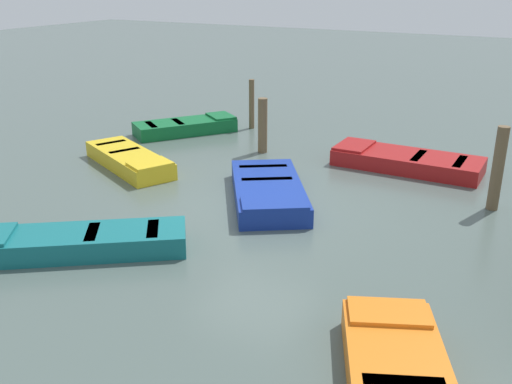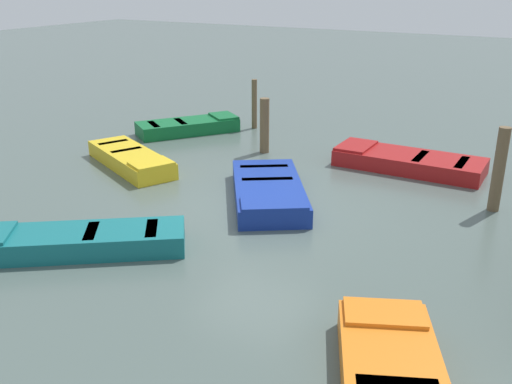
# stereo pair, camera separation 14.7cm
# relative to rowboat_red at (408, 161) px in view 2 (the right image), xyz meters

# --- Properties ---
(ground_plane) EXTENTS (80.00, 80.00, 0.00)m
(ground_plane) POSITION_rel_rowboat_red_xyz_m (4.16, -2.11, -0.22)
(ground_plane) COLOR #4C5B56
(rowboat_red) EXTENTS (1.40, 3.69, 0.46)m
(rowboat_red) POSITION_rel_rowboat_red_xyz_m (0.00, 0.00, 0.00)
(rowboat_red) COLOR maroon
(rowboat_red) RESTS_ON ground_plane
(rowboat_teal) EXTENTS (3.12, 3.76, 0.46)m
(rowboat_teal) POSITION_rel_rowboat_red_xyz_m (7.61, -3.93, -0.00)
(rowboat_teal) COLOR #14666B
(rowboat_teal) RESTS_ON ground_plane
(rowboat_yellow) EXTENTS (2.37, 3.40, 0.46)m
(rowboat_yellow) POSITION_rel_rowboat_red_xyz_m (3.34, -6.29, 0.00)
(rowboat_yellow) COLOR gold
(rowboat_yellow) RESTS_ON ground_plane
(rowboat_orange) EXTENTS (3.18, 2.28, 0.46)m
(rowboat_orange) POSITION_rel_rowboat_red_xyz_m (8.52, 2.21, 0.00)
(rowboat_orange) COLOR orange
(rowboat_orange) RESTS_ON ground_plane
(rowboat_green) EXTENTS (3.18, 2.73, 0.46)m
(rowboat_green) POSITION_rel_rowboat_red_xyz_m (-0.19, -7.00, 0.00)
(rowboat_green) COLOR #0F602D
(rowboat_green) RESTS_ON ground_plane
(rowboat_blue) EXTENTS (3.59, 3.05, 0.46)m
(rowboat_blue) POSITION_rel_rowboat_red_xyz_m (3.65, -2.08, 0.00)
(rowboat_blue) COLOR navy
(rowboat_blue) RESTS_ON ground_plane
(mooring_piling_near_left) EXTENTS (0.17, 0.17, 1.58)m
(mooring_piling_near_left) POSITION_rel_rowboat_red_xyz_m (-1.72, -5.49, 0.57)
(mooring_piling_near_left) COLOR brown
(mooring_piling_near_left) RESTS_ON ground_plane
(mooring_piling_far_right) EXTENTS (0.26, 0.26, 1.53)m
(mooring_piling_far_right) POSITION_rel_rowboat_red_xyz_m (0.48, -3.91, 0.55)
(mooring_piling_far_right) COLOR brown
(mooring_piling_far_right) RESTS_ON ground_plane
(mooring_piling_far_left) EXTENTS (0.24, 0.24, 1.81)m
(mooring_piling_far_left) POSITION_rel_rowboat_red_xyz_m (1.82, 2.35, 0.69)
(mooring_piling_far_left) COLOR brown
(mooring_piling_far_left) RESTS_ON ground_plane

